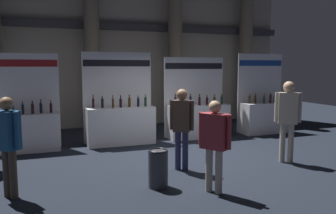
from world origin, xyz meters
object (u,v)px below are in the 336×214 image
object	(u,v)px
exhibitor_booth_0	(28,127)
visitor_4	(288,114)
exhibitor_booth_3	(264,114)
trash_bin	(158,168)
visitor_5	(8,138)
visitor_0	(214,138)
exhibitor_booth_2	(198,117)
exhibitor_booth_1	(120,121)
visitor_1	(182,123)

from	to	relation	value
exhibitor_booth_0	visitor_4	world-z (taller)	exhibitor_booth_0
exhibitor_booth_3	trash_bin	size ratio (longest dim) A/B	3.76
exhibitor_booth_3	trash_bin	distance (m)	6.06
visitor_5	visitor_0	bearing A→B (deg)	32.66
visitor_4	visitor_5	size ratio (longest dim) A/B	1.10
exhibitor_booth_2	trash_bin	size ratio (longest dim) A/B	3.56
exhibitor_booth_3	trash_bin	bearing A→B (deg)	-143.19
visitor_0	visitor_5	distance (m)	3.39
exhibitor_booth_1	visitor_1	xyz separation A→B (m)	(0.68, -2.85, 0.36)
exhibitor_booth_1	visitor_4	world-z (taller)	exhibitor_booth_1
exhibitor_booth_2	exhibitor_booth_3	world-z (taller)	exhibitor_booth_3
exhibitor_booth_3	trash_bin	world-z (taller)	exhibitor_booth_3
exhibitor_booth_2	visitor_1	distance (m)	3.40
exhibitor_booth_2	trash_bin	distance (m)	4.48
exhibitor_booth_3	visitor_1	size ratio (longest dim) A/B	1.52
exhibitor_booth_2	visitor_1	world-z (taller)	exhibitor_booth_2
visitor_0	exhibitor_booth_2	bearing A→B (deg)	126.32
exhibitor_booth_1	visitor_0	xyz separation A→B (m)	(0.71, -4.23, 0.31)
visitor_1	trash_bin	bearing A→B (deg)	78.91
visitor_0	visitor_4	size ratio (longest dim) A/B	0.87
exhibitor_booth_3	exhibitor_booth_1	bearing A→B (deg)	179.71
visitor_1	visitor_5	distance (m)	3.24
visitor_0	visitor_5	size ratio (longest dim) A/B	0.95
exhibitor_booth_0	visitor_5	bearing A→B (deg)	-92.78
trash_bin	visitor_4	world-z (taller)	visitor_4
exhibitor_booth_1	visitor_0	world-z (taller)	exhibitor_booth_1
exhibitor_booth_3	visitor_4	bearing A→B (deg)	-117.70
exhibitor_booth_0	visitor_5	size ratio (longest dim) A/B	1.50
visitor_5	visitor_1	bearing A→B (deg)	56.55
exhibitor_booth_1	visitor_5	distance (m)	4.16
exhibitor_booth_2	visitor_1	bearing A→B (deg)	-120.66
trash_bin	exhibitor_booth_0	bearing A→B (deg)	121.83
exhibitor_booth_1	visitor_4	size ratio (longest dim) A/B	1.40
exhibitor_booth_0	visitor_1	xyz separation A→B (m)	(3.06, -2.86, 0.39)
visitor_0	visitor_1	distance (m)	1.38
exhibitor_booth_1	visitor_0	distance (m)	4.30
exhibitor_booth_2	exhibitor_booth_3	xyz separation A→B (m)	(2.34, -0.08, 0.01)
exhibitor_booth_2	visitor_5	xyz separation A→B (m)	(-4.94, -3.33, 0.38)
visitor_4	visitor_1	bearing A→B (deg)	26.63
exhibitor_booth_3	visitor_1	bearing A→B (deg)	-145.20
trash_bin	visitor_5	bearing A→B (deg)	171.12
visitor_1	visitor_4	world-z (taller)	visitor_4
exhibitor_booth_0	trash_bin	distance (m)	4.32
visitor_5	exhibitor_booth_3	bearing A→B (deg)	73.09
exhibitor_booth_2	visitor_1	size ratio (longest dim) A/B	1.44
visitor_5	exhibitor_booth_1	bearing A→B (deg)	101.22
exhibitor_booth_1	exhibitor_booth_2	distance (m)	2.40
visitor_0	visitor_4	distance (m)	2.65
trash_bin	visitor_5	xyz separation A→B (m)	(-2.43, 0.38, 0.65)
exhibitor_booth_0	exhibitor_booth_2	bearing A→B (deg)	0.50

